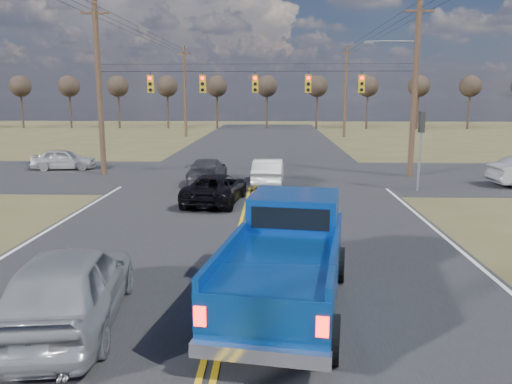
{
  "coord_description": "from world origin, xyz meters",
  "views": [
    {
      "loc": [
        1.11,
        -10.96,
        4.68
      ],
      "look_at": [
        0.51,
        5.35,
        1.5
      ],
      "focal_mm": 35.0,
      "sensor_mm": 36.0,
      "label": 1
    }
  ],
  "objects_px": {
    "pickup_truck": "(287,259)",
    "black_suv": "(215,188)",
    "white_car_queue": "(268,172)",
    "cross_car_west": "(64,159)",
    "silver_suv": "(69,286)",
    "dgrey_car_queue": "(207,171)"
  },
  "relations": [
    {
      "from": "white_car_queue",
      "to": "dgrey_car_queue",
      "type": "relative_size",
      "value": 0.93
    },
    {
      "from": "silver_suv",
      "to": "dgrey_car_queue",
      "type": "relative_size",
      "value": 1.1
    },
    {
      "from": "cross_car_west",
      "to": "dgrey_car_queue",
      "type": "bearing_deg",
      "value": -122.76
    },
    {
      "from": "pickup_truck",
      "to": "silver_suv",
      "type": "height_order",
      "value": "pickup_truck"
    },
    {
      "from": "pickup_truck",
      "to": "white_car_queue",
      "type": "bearing_deg",
      "value": 101.15
    },
    {
      "from": "cross_car_west",
      "to": "pickup_truck",
      "type": "bearing_deg",
      "value": -154.1
    },
    {
      "from": "pickup_truck",
      "to": "white_car_queue",
      "type": "height_order",
      "value": "pickup_truck"
    },
    {
      "from": "dgrey_car_queue",
      "to": "black_suv",
      "type": "bearing_deg",
      "value": 100.89
    },
    {
      "from": "white_car_queue",
      "to": "cross_car_west",
      "type": "bearing_deg",
      "value": -18.79
    },
    {
      "from": "pickup_truck",
      "to": "black_suv",
      "type": "distance_m",
      "value": 11.26
    },
    {
      "from": "pickup_truck",
      "to": "black_suv",
      "type": "height_order",
      "value": "pickup_truck"
    },
    {
      "from": "dgrey_car_queue",
      "to": "white_car_queue",
      "type": "bearing_deg",
      "value": 170.6
    },
    {
      "from": "silver_suv",
      "to": "cross_car_west",
      "type": "xyz_separation_m",
      "value": [
        -9.22,
        21.58,
        -0.2
      ]
    },
    {
      "from": "pickup_truck",
      "to": "cross_car_west",
      "type": "relative_size",
      "value": 1.67
    },
    {
      "from": "silver_suv",
      "to": "black_suv",
      "type": "distance_m",
      "value": 12.09
    },
    {
      "from": "silver_suv",
      "to": "cross_car_west",
      "type": "distance_m",
      "value": 23.46
    },
    {
      "from": "white_car_queue",
      "to": "black_suv",
      "type": "bearing_deg",
      "value": 65.81
    },
    {
      "from": "black_suv",
      "to": "cross_car_west",
      "type": "xyz_separation_m",
      "value": [
        -10.8,
        9.59,
        0.0
      ]
    },
    {
      "from": "black_suv",
      "to": "cross_car_west",
      "type": "distance_m",
      "value": 14.44
    },
    {
      "from": "black_suv",
      "to": "dgrey_car_queue",
      "type": "relative_size",
      "value": 1.02
    },
    {
      "from": "silver_suv",
      "to": "cross_car_west",
      "type": "height_order",
      "value": "silver_suv"
    },
    {
      "from": "silver_suv",
      "to": "dgrey_car_queue",
      "type": "bearing_deg",
      "value": -99.55
    }
  ]
}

